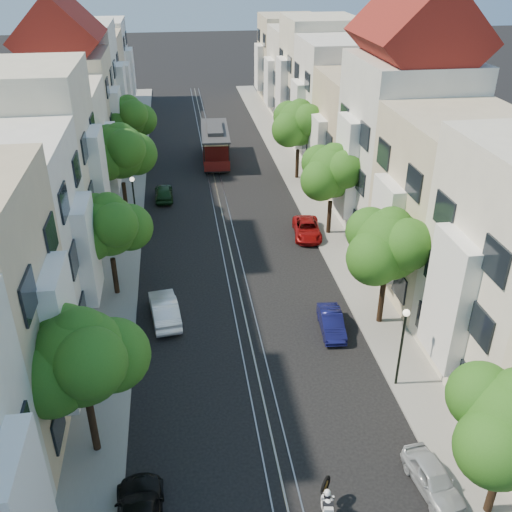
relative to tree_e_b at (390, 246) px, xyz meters
name	(u,v)px	position (x,y,z in m)	size (l,w,h in m)	color
ground	(218,196)	(-7.26, 19.02, -4.73)	(200.00, 200.00, 0.00)	black
sidewalk_east	(305,191)	(-0.01, 19.02, -4.67)	(2.50, 80.00, 0.12)	gray
sidewalk_west	(129,200)	(-14.51, 19.02, -4.67)	(2.50, 80.00, 0.12)	gray
rail_left	(212,196)	(-7.81, 19.02, -4.72)	(0.06, 80.00, 0.02)	gray
rail_slot	(218,196)	(-7.26, 19.02, -4.72)	(0.06, 80.00, 0.02)	gray
rail_right	(225,196)	(-6.71, 19.02, -4.72)	(0.06, 80.00, 0.02)	gray
lane_line	(218,196)	(-7.26, 19.02, -4.73)	(0.08, 80.00, 0.01)	tan
townhouses_east	(364,129)	(4.61, 18.94, 0.45)	(7.75, 72.00, 12.00)	beige
townhouses_west	(59,143)	(-19.13, 18.94, 0.35)	(7.75, 72.00, 11.76)	silver
tree_e_b	(390,246)	(0.00, 0.00, 0.00)	(4.93, 4.08, 6.68)	black
tree_e_c	(333,173)	(0.00, 11.00, -0.13)	(4.84, 3.99, 6.52)	black
tree_e_d	(299,124)	(0.00, 22.00, 0.13)	(5.01, 4.16, 6.85)	black
tree_w_a	(82,359)	(-14.40, -7.00, 0.00)	(4.93, 4.08, 6.68)	black
tree_w_b	(109,227)	(-14.40, 5.00, -0.34)	(4.72, 3.87, 6.27)	black
tree_w_c	(121,153)	(-14.40, 16.00, 0.34)	(5.13, 4.28, 7.09)	black
tree_w_d	(129,118)	(-14.40, 27.00, -0.13)	(4.84, 3.99, 6.52)	black
lamp_east	(403,336)	(-0.96, -4.98, -1.89)	(0.32, 0.32, 4.16)	black
lamp_west	(134,197)	(-13.56, 13.02, -1.89)	(0.32, 0.32, 4.16)	black
sportbike_rider	(327,505)	(-5.98, -11.46, -3.95)	(0.67, 1.88, 1.39)	black
cable_car	(215,142)	(-6.76, 27.65, -2.91)	(2.85, 8.10, 3.08)	black
parked_car_e_near	(433,478)	(-1.66, -10.70, -4.19)	(1.27, 3.17, 1.08)	#B3B9C0
parked_car_e_mid	(331,322)	(-2.86, -0.35, -4.20)	(1.14, 3.26, 1.07)	#0D0F42
parked_car_e_far	(307,229)	(-1.66, 10.89, -4.18)	(1.83, 3.96, 1.10)	maroon
parked_car_w_mid	(164,309)	(-11.66, 2.02, -4.07)	(1.40, 4.01, 1.32)	white
parked_car_w_far	(164,192)	(-11.66, 19.02, -4.13)	(1.42, 3.53, 1.20)	#143316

